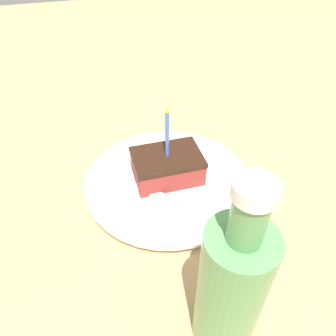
# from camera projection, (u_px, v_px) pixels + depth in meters

# --- Properties ---
(ground_plane) EXTENTS (2.40, 2.40, 0.04)m
(ground_plane) POSITION_uv_depth(u_px,v_px,m) (187.00, 202.00, 0.54)
(ground_plane) COLOR tan
(ground_plane) RESTS_ON ground
(plate) EXTENTS (0.27, 0.27, 0.02)m
(plate) POSITION_uv_depth(u_px,v_px,m) (168.00, 181.00, 0.53)
(plate) COLOR white
(plate) RESTS_ON ground_plane
(cake_slice) EXTENTS (0.08, 0.11, 0.13)m
(cake_slice) POSITION_uv_depth(u_px,v_px,m) (167.00, 166.00, 0.52)
(cake_slice) COLOR #99332D
(cake_slice) RESTS_ON plate
(fork) EXTENTS (0.14, 0.15, 0.00)m
(fork) POSITION_uv_depth(u_px,v_px,m) (165.00, 198.00, 0.49)
(fork) COLOR silver
(fork) RESTS_ON plate
(bottle) EXTENTS (0.06, 0.06, 0.23)m
(bottle) POSITION_uv_depth(u_px,v_px,m) (231.00, 288.00, 0.31)
(bottle) COLOR #599959
(bottle) RESTS_ON ground_plane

